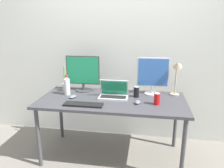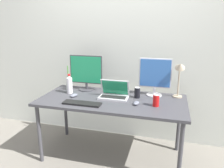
{
  "view_description": "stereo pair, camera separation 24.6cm",
  "coord_description": "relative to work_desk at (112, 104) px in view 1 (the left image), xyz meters",
  "views": [
    {
      "loc": [
        0.38,
        -2.34,
        1.6
      ],
      "look_at": [
        0.0,
        0.0,
        0.92
      ],
      "focal_mm": 35.0,
      "sensor_mm": 36.0,
      "label": 1
    },
    {
      "loc": [
        0.62,
        -2.29,
        1.6
      ],
      "look_at": [
        0.0,
        0.0,
        0.92
      ],
      "focal_mm": 35.0,
      "sensor_mm": 36.0,
      "label": 2
    }
  ],
  "objects": [
    {
      "name": "bamboo_vase",
      "position": [
        -0.64,
        0.2,
        0.13
      ],
      "size": [
        0.07,
        0.07,
        0.32
      ],
      "color": "#B2D1B7",
      "rests_on": "work_desk"
    },
    {
      "name": "desk_lamp",
      "position": [
        0.73,
        0.23,
        0.36
      ],
      "size": [
        0.11,
        0.18,
        0.44
      ],
      "color": "tan",
      "rests_on": "work_desk"
    },
    {
      "name": "ground_plane",
      "position": [
        0.0,
        0.0,
        -0.68
      ],
      "size": [
        16.0,
        16.0,
        0.0
      ],
      "primitive_type": "plane",
      "color": "gray"
    },
    {
      "name": "soda_can_near_keyboard",
      "position": [
        0.27,
        0.12,
        0.12
      ],
      "size": [
        0.07,
        0.07,
        0.13
      ],
      "color": "black",
      "rests_on": "work_desk"
    },
    {
      "name": "work_desk",
      "position": [
        0.0,
        0.0,
        0.0
      ],
      "size": [
        1.68,
        0.78,
        0.74
      ],
      "color": "#424247",
      "rests_on": "ground"
    },
    {
      "name": "keyboard_main",
      "position": [
        -0.27,
        -0.24,
        0.07
      ],
      "size": [
        0.42,
        0.12,
        0.02
      ],
      "primitive_type": "cube",
      "rotation": [
        0.0,
        0.0,
        0.0
      ],
      "color": "black",
      "rests_on": "work_desk"
    },
    {
      "name": "mouse_by_keyboard",
      "position": [
        -0.46,
        -0.04,
        0.08
      ],
      "size": [
        0.09,
        0.12,
        0.03
      ],
      "primitive_type": "ellipsoid",
      "rotation": [
        0.0,
        0.0,
        -0.36
      ],
      "color": "slate",
      "rests_on": "work_desk"
    },
    {
      "name": "water_bottle",
      "position": [
        -0.57,
        0.08,
        0.17
      ],
      "size": [
        0.07,
        0.07,
        0.24
      ],
      "color": "silver",
      "rests_on": "work_desk"
    },
    {
      "name": "soda_can_by_laptop",
      "position": [
        0.5,
        -0.09,
        0.12
      ],
      "size": [
        0.07,
        0.07,
        0.13
      ],
      "color": "red",
      "rests_on": "work_desk"
    },
    {
      "name": "monitor_left",
      "position": [
        -0.42,
        0.26,
        0.3
      ],
      "size": [
        0.43,
        0.2,
        0.45
      ],
      "color": "#38383D",
      "rests_on": "work_desk"
    },
    {
      "name": "monitor_center",
      "position": [
        0.46,
        0.26,
        0.3
      ],
      "size": [
        0.38,
        0.18,
        0.45
      ],
      "color": "silver",
      "rests_on": "work_desk"
    },
    {
      "name": "laptop_silver",
      "position": [
        0.01,
        0.06,
        0.11
      ],
      "size": [
        0.34,
        0.21,
        0.21
      ],
      "color": "silver",
      "rests_on": "work_desk"
    },
    {
      "name": "mouse_by_laptop",
      "position": [
        0.3,
        -0.1,
        0.08
      ],
      "size": [
        0.07,
        0.11,
        0.04
      ],
      "primitive_type": "ellipsoid",
      "rotation": [
        0.0,
        0.0,
        -0.19
      ],
      "color": "slate",
      "rests_on": "work_desk"
    },
    {
      "name": "wall_back",
      "position": [
        0.0,
        0.59,
        0.62
      ],
      "size": [
        7.0,
        0.08,
        2.6
      ],
      "primitive_type": "cube",
      "color": "silver",
      "rests_on": "ground"
    }
  ]
}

